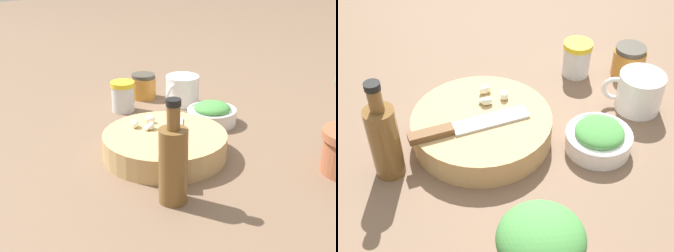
# 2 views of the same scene
# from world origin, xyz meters

# --- Properties ---
(ground_plane) EXTENTS (5.00, 5.00, 0.00)m
(ground_plane) POSITION_xyz_m (0.00, 0.00, 0.00)
(ground_plane) COLOR brown
(cutting_board) EXTENTS (0.26, 0.26, 0.05)m
(cutting_board) POSITION_xyz_m (0.03, -0.05, 0.03)
(cutting_board) COLOR tan
(cutting_board) RESTS_ON ground_plane
(chef_knife) EXTENTS (0.19, 0.15, 0.01)m
(chef_knife) POSITION_xyz_m (0.08, -0.06, 0.05)
(chef_knife) COLOR brown
(chef_knife) RESTS_ON cutting_board
(garlic_cloves) EXTENTS (0.06, 0.06, 0.02)m
(garlic_cloves) POSITION_xyz_m (-0.02, -0.06, 0.06)
(garlic_cloves) COLOR #EFEDC6
(garlic_cloves) RESTS_ON cutting_board
(herb_bowl) EXTENTS (0.12, 0.12, 0.05)m
(herb_bowl) POSITION_xyz_m (-0.05, 0.15, 0.03)
(herb_bowl) COLOR white
(herb_bowl) RESTS_ON ground_plane
(spice_jar) EXTENTS (0.06, 0.06, 0.08)m
(spice_jar) POSITION_xyz_m (-0.25, 0.01, 0.04)
(spice_jar) COLOR silver
(spice_jar) RESTS_ON ground_plane
(coffee_mug) EXTENTS (0.09, 0.12, 0.08)m
(coffee_mug) POSITION_xyz_m (-0.20, 0.16, 0.04)
(coffee_mug) COLOR white
(coffee_mug) RESTS_ON ground_plane
(honey_jar) EXTENTS (0.07, 0.07, 0.07)m
(honey_jar) POSITION_xyz_m (-0.31, 0.11, 0.03)
(honey_jar) COLOR #BC7A2D
(honey_jar) RESTS_ON ground_plane
(oil_bottle) EXTENTS (0.05, 0.05, 0.19)m
(oil_bottle) POSITION_xyz_m (0.19, -0.13, 0.07)
(oil_bottle) COLOR brown
(oil_bottle) RESTS_ON ground_plane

